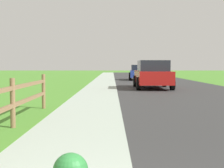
{
  "coord_description": "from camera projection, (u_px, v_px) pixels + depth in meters",
  "views": [
    {
      "loc": [
        -0.27,
        -1.51,
        1.35
      ],
      "look_at": [
        -0.25,
        8.65,
        0.76
      ],
      "focal_mm": 51.0,
      "sensor_mm": 36.0,
      "label": 1
    }
  ],
  "objects": [
    {
      "name": "parked_suv_red",
      "position": [
        152.0,
        74.0,
        18.74
      ],
      "size": [
        2.12,
        4.57,
        1.64
      ],
      "color": "maroon",
      "rests_on": "ground"
    },
    {
      "name": "grass_verge",
      "position": [
        64.0,
        81.0,
        28.53
      ],
      "size": [
        5.0,
        66.0,
        0.0
      ],
      "primitive_type": "cube",
      "color": "#4A872B",
      "rests_on": "ground"
    },
    {
      "name": "parked_car_blue",
      "position": [
        140.0,
        72.0,
        29.71
      ],
      "size": [
        2.29,
        4.43,
        1.42
      ],
      "color": "navy",
      "rests_on": "ground"
    },
    {
      "name": "curb_concrete",
      "position": [
        81.0,
        81.0,
        28.53
      ],
      "size": [
        6.0,
        66.0,
        0.01
      ],
      "primitive_type": "cube",
      "color": "#A3B1A1",
      "rests_on": "ground"
    },
    {
      "name": "ground_plane",
      "position": [
        115.0,
        82.0,
        26.54
      ],
      "size": [
        120.0,
        120.0,
        0.0
      ],
      "primitive_type": "plane",
      "color": "#4A872B"
    },
    {
      "name": "road_asphalt",
      "position": [
        153.0,
        81.0,
        28.55
      ],
      "size": [
        7.0,
        66.0,
        0.01
      ],
      "primitive_type": "cube",
      "color": "#313131",
      "rests_on": "ground"
    }
  ]
}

